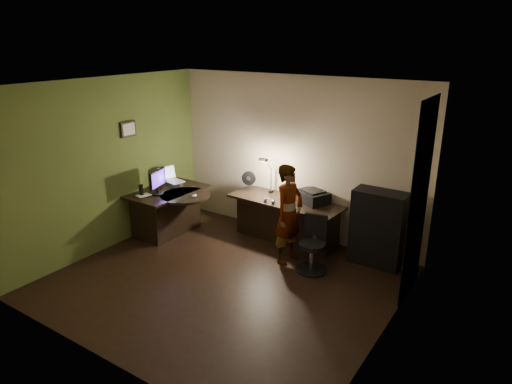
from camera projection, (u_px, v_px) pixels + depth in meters
The scene contains 27 objects.
floor at pixel (224, 282), 6.41m from camera, with size 4.50×4.00×0.01m, color black.
ceiling at pixel (219, 85), 5.53m from camera, with size 4.50×4.00×0.01m, color silver.
wall_back at pixel (295, 158), 7.55m from camera, with size 4.50×0.01×2.70m, color tan.
wall_front at pixel (95, 246), 4.39m from camera, with size 4.50×0.01×2.70m, color tan.
wall_left at pixel (107, 165), 7.15m from camera, with size 0.01×4.00×2.70m, color tan.
wall_right at pixel (392, 228), 4.80m from camera, with size 0.01×4.00×2.70m, color tan.
green_wall_overlay at pixel (108, 165), 7.14m from camera, with size 0.00×4.00×2.70m, color #52652B.
arched_doorway at pixel (419, 201), 5.73m from camera, with size 0.01×0.90×2.60m, color black.
french_door at pixel (369, 275), 4.47m from camera, with size 0.02×0.92×2.10m, color white.
framed_picture at pixel (128, 129), 7.32m from camera, with size 0.04×0.30×0.25m, color black.
desk_left at pixel (168, 211), 7.90m from camera, with size 0.82×1.34×0.77m, color black.
desk_right at pixel (285, 221), 7.56m from camera, with size 1.93×0.68×0.72m, color black.
cabinet at pixel (378, 228), 6.74m from camera, with size 0.77×0.38×1.15m, color black.
laptop_stand at pixel (174, 184), 7.93m from camera, with size 0.22×0.18×0.09m, color silver.
laptop at pixel (174, 175), 7.88m from camera, with size 0.35×0.33×0.24m, color silver.
monitor at pixel (157, 185), 7.51m from camera, with size 0.09×0.46×0.30m, color black.
mouse at pixel (194, 196), 7.43m from camera, with size 0.07×0.10×0.04m, color silver.
phone at pixel (180, 201), 7.21m from camera, with size 0.07×0.14×0.01m, color black.
pen at pixel (155, 194), 7.56m from camera, with size 0.01×0.15×0.01m, color black.
speaker at pixel (141, 190), 7.48m from camera, with size 0.07×0.07×0.18m, color black.
notepad at pixel (144, 195), 7.49m from camera, with size 0.15×0.22×0.01m, color silver.
desk_fan at pixel (249, 182), 7.82m from camera, with size 0.24×0.13×0.38m, color black.
headphones at pixel (269, 201), 7.32m from camera, with size 0.19×0.08×0.09m, color navy.
printer at pixel (313, 196), 7.34m from camera, with size 0.49×0.38×0.22m, color black.
desk_lamp at pixel (271, 173), 7.69m from camera, with size 0.17×0.33×0.72m, color black.
office_chair at pixel (312, 245), 6.57m from camera, with size 0.46×0.46×0.82m, color black.
person at pixel (289, 214), 6.77m from camera, with size 0.54×0.36×1.52m, color #D8A88C.
Camera 1 is at (3.49, -4.47, 3.27)m, focal length 32.00 mm.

